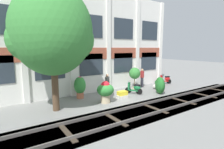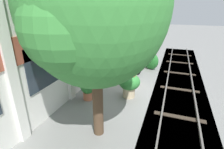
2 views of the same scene
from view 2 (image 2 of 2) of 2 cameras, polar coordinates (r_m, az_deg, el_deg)
ground_plane at (r=9.61m, az=7.73°, el=-6.20°), size 80.00×80.00×0.00m
apartment_facade at (r=9.71m, az=-11.17°, el=18.18°), size 16.02×0.64×7.91m
rail_tracks at (r=9.55m, az=21.01°, el=-8.68°), size 23.66×2.80×0.43m
broadleaf_tree at (r=5.33m, az=-5.68°, el=20.12°), size 4.49×4.28×6.85m
potted_plant_square_trough at (r=10.60m, az=6.44°, el=-1.99°), size 0.77×0.53×0.49m
potted_plant_fluted_column at (r=8.93m, az=5.65°, el=-2.60°), size 1.10×1.10×1.42m
potted_plant_ribbed_drum at (r=8.70m, az=-8.01°, el=-2.78°), size 0.82×0.82×1.55m
potted_plant_low_pan at (r=12.88m, az=2.69°, el=7.62°), size 0.95×0.95×1.88m
potted_plant_wide_bowl at (r=14.59m, az=8.62°, el=4.94°), size 0.92×0.92×0.85m
scooter_near_curb at (r=16.92m, az=6.67°, el=7.72°), size 1.28×0.76×0.98m
scooter_second_parked at (r=11.89m, az=6.53°, el=1.72°), size 0.82×1.23×0.98m
resident_by_doorway at (r=10.48m, az=-1.69°, el=1.44°), size 0.37×0.43×1.58m
resident_watching_tracks at (r=14.08m, az=3.05°, el=6.99°), size 0.50×0.34×1.69m
topiary_hedge at (r=13.33m, az=12.48°, el=4.48°), size 1.37×1.54×1.29m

